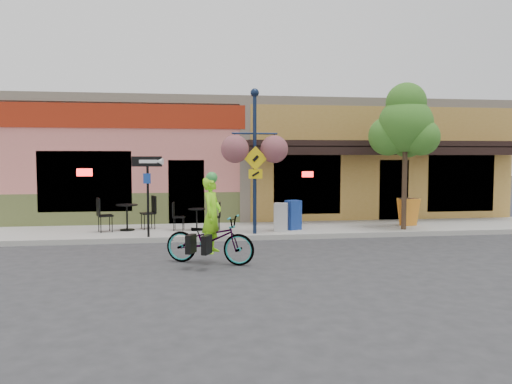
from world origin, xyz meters
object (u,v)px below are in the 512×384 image
building (256,161)px  bicycle (210,239)px  lamp_post (255,161)px  newspaper_box_blue (293,215)px  newspaper_box_grey (281,217)px  cyclist_rider (212,226)px  street_tree (405,156)px  one_way_sign (148,197)px

building → bicycle: (-2.53, -9.95, -1.70)m
lamp_post → newspaper_box_blue: bearing=23.0°
building → newspaper_box_grey: building is taller
bicycle → lamp_post: bearing=-0.3°
cyclist_rider → newspaper_box_blue: cyclist_rider is taller
cyclist_rider → lamp_post: (1.45, 3.28, 1.42)m
cyclist_rider → newspaper_box_grey: size_ratio=2.00×
street_tree → lamp_post: bearing=-177.7°
building → street_tree: size_ratio=3.97×
building → newspaper_box_blue: building is taller
one_way_sign → newspaper_box_grey: (3.92, 0.57, -0.71)m
building → cyclist_rider: building is taller
building → one_way_sign: size_ratio=8.03×
lamp_post → street_tree: (4.73, 0.19, 0.17)m
lamp_post → one_way_sign: size_ratio=1.87×
newspaper_box_blue → street_tree: (3.42, -0.46, 1.84)m
bicycle → cyclist_rider: (0.05, 0.00, 0.31)m
bicycle → one_way_sign: (-1.56, 3.10, 0.73)m
bicycle → one_way_sign: one_way_sign is taller
one_way_sign → street_tree: bearing=17.4°
building → newspaper_box_grey: bearing=-91.6°
cyclist_rider → one_way_sign: (-1.61, 3.10, 0.43)m
one_way_sign → newspaper_box_blue: size_ratio=2.49×
cyclist_rider → building: bearing=10.2°
cyclist_rider → newspaper_box_blue: 4.81m
bicycle → newspaper_box_grey: size_ratio=2.45×
one_way_sign → bicycle: bearing=-48.6°
one_way_sign → newspaper_box_grey: 4.02m
one_way_sign → building: bearing=73.8°
lamp_post → newspaper_box_grey: bearing=20.6°
lamp_post → building: bearing=77.6°
newspaper_box_blue → one_way_sign: bearing=167.7°
one_way_sign → newspaper_box_blue: one_way_sign is taller
lamp_post → one_way_sign: (-3.06, -0.19, -0.99)m
lamp_post → one_way_sign: 3.22m
street_tree → newspaper_box_grey: bearing=177.1°
newspaper_box_blue → lamp_post: bearing=-176.6°
building → newspaper_box_grey: (-0.17, -6.28, -1.67)m
building → lamp_post: bearing=-98.8°
building → newspaper_box_blue: size_ratio=20.02×
one_way_sign → street_tree: size_ratio=0.49×
newspaper_box_grey → street_tree: bearing=14.3°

